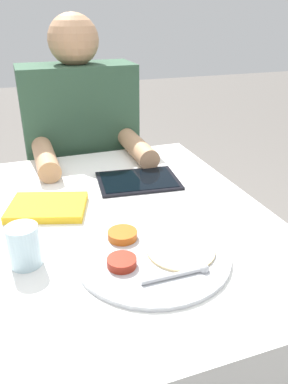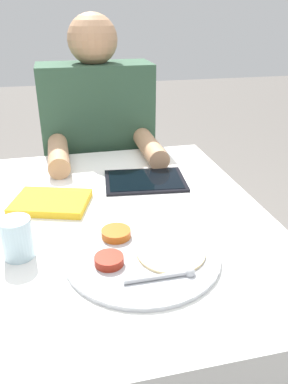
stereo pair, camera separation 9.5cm
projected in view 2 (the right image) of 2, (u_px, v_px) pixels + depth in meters
name	position (u px, v px, depth m)	size (l,w,h in m)	color
dining_table	(100.00, 320.00, 1.11)	(0.90, 0.97, 0.70)	silver
thali_tray	(142.00, 254.00, 0.80)	(0.33, 0.33, 0.03)	#B7BABF
red_notebook	(51.00, 203.00, 1.01)	(0.23, 0.20, 0.02)	silver
tablet_device	(145.00, 181.00, 1.15)	(0.26, 0.20, 0.01)	black
person_diner	(100.00, 176.00, 1.58)	(0.43, 0.48, 1.17)	black
drinking_glass	(17.00, 238.00, 0.79)	(0.07, 0.07, 0.09)	silver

